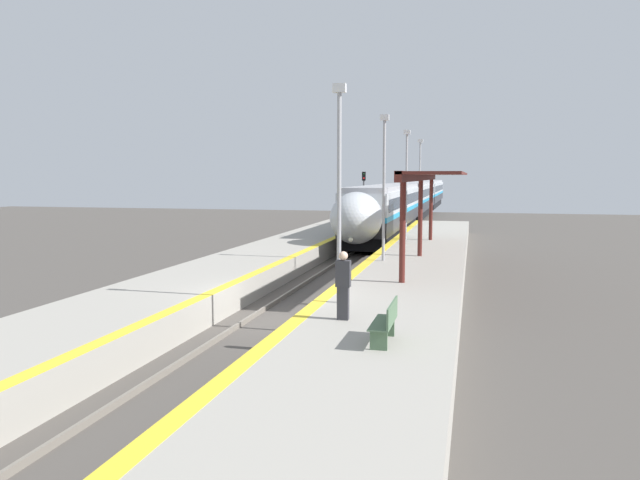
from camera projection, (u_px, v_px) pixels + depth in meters
ground_plane at (272, 322)px, 19.26m from camera, size 120.00×120.00×0.00m
rail_left at (250, 318)px, 19.42m from camera, size 0.08×90.00×0.15m
rail_right at (294, 320)px, 19.08m from camera, size 0.08×90.00×0.15m
train at (413, 198)px, 63.56m from camera, size 2.87×67.57×3.82m
platform_right at (389, 313)px, 18.35m from camera, size 4.11×64.00×0.94m
platform_left at (167, 301)px, 20.05m from camera, size 3.95×64.00×0.94m
platform_bench at (387, 321)px, 13.27m from camera, size 0.44×1.56×0.89m
person_waiting at (343, 284)px, 15.40m from camera, size 0.36×0.22×1.71m
railway_signal at (364, 196)px, 49.80m from camera, size 0.28×0.28×4.80m
lamppost_near at (339, 181)px, 17.23m from camera, size 0.36×0.20×6.06m
lamppost_mid at (384, 179)px, 25.86m from camera, size 0.36×0.20×6.06m
lamppost_far at (406, 178)px, 34.49m from camera, size 0.36×0.20×6.06m
lamppost_farthest at (420, 178)px, 43.12m from camera, size 0.36×0.20×6.06m
station_canopy at (434, 178)px, 27.27m from camera, size 2.02×17.28×3.71m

